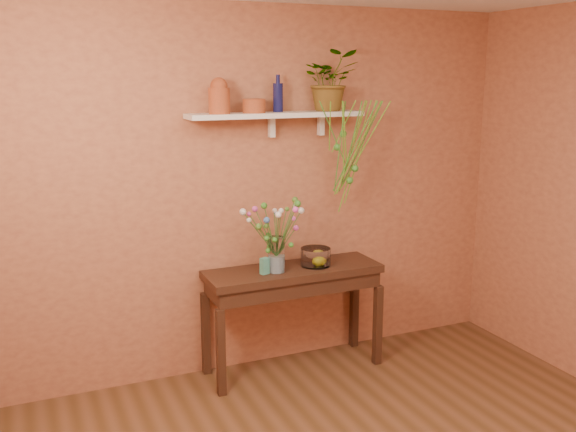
{
  "coord_description": "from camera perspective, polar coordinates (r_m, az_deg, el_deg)",
  "views": [
    {
      "loc": [
        -1.72,
        -2.4,
        2.2
      ],
      "look_at": [
        0.0,
        1.55,
        1.25
      ],
      "focal_mm": 40.08,
      "sensor_mm": 36.0,
      "label": 1
    }
  ],
  "objects": [
    {
      "name": "lemon",
      "position": [
        4.81,
        2.69,
        -3.95
      ],
      "size": [
        0.08,
        0.08,
        0.08
      ],
      "primitive_type": "sphere",
      "color": "yellow",
      "rests_on": "glass_bowl"
    },
    {
      "name": "terracotta_jug",
      "position": [
        4.45,
        -6.13,
        10.5
      ],
      "size": [
        0.16,
        0.16,
        0.24
      ],
      "color": "#AE411F",
      "rests_on": "wall_shelf"
    },
    {
      "name": "terracotta_pot",
      "position": [
        4.55,
        -3.03,
        9.72
      ],
      "size": [
        0.16,
        0.16,
        0.1
      ],
      "primitive_type": "cylinder",
      "rotation": [
        0.0,
        0.0,
        -0.03
      ],
      "color": "#AE411F",
      "rests_on": "wall_shelf"
    },
    {
      "name": "wall_shelf",
      "position": [
        4.64,
        -0.93,
        8.91
      ],
      "size": [
        1.3,
        0.24,
        0.19
      ],
      "color": "white",
      "rests_on": "room"
    },
    {
      "name": "bouquet",
      "position": [
        4.56,
        -1.14,
        -0.41
      ],
      "size": [
        0.49,
        0.43,
        0.43
      ],
      "color": "#386B28",
      "rests_on": "glass_vase"
    },
    {
      "name": "plant_fronds",
      "position": [
        4.75,
        5.43,
        5.81
      ],
      "size": [
        0.48,
        0.35,
        0.84
      ],
      "color": "#3B832A",
      "rests_on": "wall_shelf"
    },
    {
      "name": "carton",
      "position": [
        4.62,
        -2.09,
        -4.45
      ],
      "size": [
        0.07,
        0.06,
        0.12
      ],
      "primitive_type": "cube",
      "rotation": [
        0.0,
        0.0,
        0.32
      ],
      "color": "teal",
      "rests_on": "sideboard"
    },
    {
      "name": "glass_bowl",
      "position": [
        4.82,
        2.46,
        -3.7
      ],
      "size": [
        0.22,
        0.22,
        0.13
      ],
      "color": "white",
      "rests_on": "sideboard"
    },
    {
      "name": "spider_plant",
      "position": [
        4.82,
        3.78,
        11.9
      ],
      "size": [
        0.47,
        0.43,
        0.44
      ],
      "primitive_type": "imported",
      "rotation": [
        0.0,
        0.0,
        -0.26
      ],
      "color": "#3B832A",
      "rests_on": "wall_shelf"
    },
    {
      "name": "blue_bottle",
      "position": [
        4.66,
        -0.89,
        10.52
      ],
      "size": [
        0.08,
        0.08,
        0.26
      ],
      "color": "#111343",
      "rests_on": "wall_shelf"
    },
    {
      "name": "room",
      "position": [
        3.07,
        11.63,
        -3.87
      ],
      "size": [
        4.04,
        4.04,
        2.7
      ],
      "color": "brown",
      "rests_on": "ground"
    },
    {
      "name": "glass_vase",
      "position": [
        4.65,
        -1.05,
        -3.67
      ],
      "size": [
        0.12,
        0.12,
        0.26
      ],
      "color": "white",
      "rests_on": "sideboard"
    },
    {
      "name": "sideboard",
      "position": [
        4.81,
        0.47,
        -5.95
      ],
      "size": [
        1.32,
        0.42,
        0.8
      ],
      "color": "#3D2118",
      "rests_on": "ground"
    }
  ]
}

